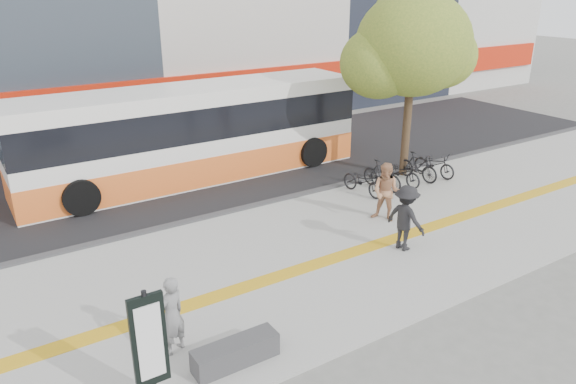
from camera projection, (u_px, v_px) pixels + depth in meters
ground at (315, 295)px, 12.05m from camera, size 120.00×120.00×0.00m
sidewalk at (279, 265)px, 13.21m from camera, size 40.00×7.00×0.08m
tactile_strip at (290, 272)px, 12.80m from camera, size 40.00×0.45×0.01m
street at (167, 178)px, 19.09m from camera, size 40.00×8.00×0.06m
curb at (217, 215)px, 15.94m from camera, size 40.00×0.25×0.14m
bench at (236, 353)px, 9.69m from camera, size 1.60×0.45×0.45m
signboard at (149, 343)px, 8.25m from camera, size 0.55×0.10×2.20m
street_tree at (410, 46)px, 17.80m from camera, size 4.40×3.80×6.31m
bus at (194, 136)px, 18.59m from camera, size 11.92×2.83×3.17m
bicycle_row at (400, 172)px, 18.20m from camera, size 4.06×1.72×0.97m
seated_woman at (172, 315)px, 9.81m from camera, size 0.67×0.56×1.56m
pedestrian_tan at (386, 192)px, 15.31m from camera, size 0.99×1.05×1.71m
pedestrian_dark at (406, 218)px, 13.65m from camera, size 0.80×1.19×1.72m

